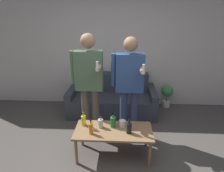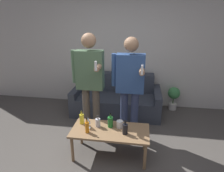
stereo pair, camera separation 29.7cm
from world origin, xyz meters
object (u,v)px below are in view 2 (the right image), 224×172
bottle_orange (110,122)px  coffee_table (110,133)px  person_standing_left (90,78)px  couch (117,99)px  person_standing_right (130,82)px

bottle_orange → coffee_table: bearing=-83.2°
bottle_orange → person_standing_left: person_standing_left is taller
couch → bottle_orange: 1.42m
couch → coffee_table: size_ratio=1.63×
bottle_orange → person_standing_right: 0.73m
person_standing_right → coffee_table: bearing=-111.7°
bottle_orange → person_standing_left: 0.82m
coffee_table → bottle_orange: size_ratio=5.11×
person_standing_right → person_standing_left: bearing=-178.6°
coffee_table → person_standing_right: (0.23, 0.58, 0.62)m
bottle_orange → person_standing_left: bearing=131.5°
coffee_table → person_standing_left: bearing=127.4°
bottle_orange → person_standing_right: size_ratio=0.13×
couch → person_standing_right: 1.21m
person_standing_left → coffee_table: bearing=-52.6°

